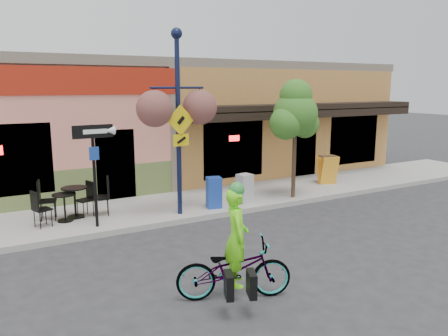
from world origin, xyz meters
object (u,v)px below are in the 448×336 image
object	(u,v)px
one_way_sign	(95,177)
newspaper_box_grey	(245,189)
bicycle	(234,269)
newspaper_box_blue	(214,192)
cyclist_rider	(236,251)
street_tree	(295,139)
lamp_post	(178,124)
building	(159,119)

from	to	relation	value
one_way_sign	newspaper_box_grey	world-z (taller)	one_way_sign
bicycle	newspaper_box_blue	xyz separation A→B (m)	(2.12, 4.72, 0.08)
cyclist_rider	street_tree	size ratio (longest dim) A/B	0.46
newspaper_box_blue	newspaper_box_grey	world-z (taller)	newspaper_box_blue
bicycle	cyclist_rider	size ratio (longest dim) A/B	1.17
cyclist_rider	lamp_post	size ratio (longest dim) A/B	0.34
building	newspaper_box_grey	xyz separation A→B (m)	(0.21, -6.43, -1.66)
bicycle	lamp_post	xyz separation A→B (m)	(1.02, 4.65, 2.09)
building	lamp_post	distance (m)	6.81
lamp_post	newspaper_box_grey	size ratio (longest dim) A/B	5.64
building	street_tree	world-z (taller)	building
building	one_way_sign	bearing A→B (deg)	-122.66
building	bicycle	world-z (taller)	building
building	bicycle	size ratio (longest dim) A/B	9.19
cyclist_rider	street_tree	world-z (taller)	street_tree
one_way_sign	newspaper_box_grey	size ratio (longest dim) A/B	2.91
building	newspaper_box_blue	xyz separation A→B (m)	(-0.85, -6.45, -1.65)
bicycle	one_way_sign	bearing A→B (deg)	36.60
street_tree	newspaper_box_grey	bearing A→B (deg)	174.39
newspaper_box_blue	bicycle	bearing A→B (deg)	-100.55
newspaper_box_grey	building	bearing A→B (deg)	83.38
cyclist_rider	building	bearing A→B (deg)	7.09
bicycle	newspaper_box_grey	xyz separation A→B (m)	(3.17, 4.74, 0.07)
cyclist_rider	lamp_post	world-z (taller)	lamp_post
newspaper_box_grey	street_tree	distance (m)	2.22
one_way_sign	newspaper_box_grey	xyz separation A→B (m)	(4.40, 0.11, -0.83)
lamp_post	cyclist_rider	bearing A→B (deg)	-108.24
lamp_post	bicycle	bearing A→B (deg)	-108.83
street_tree	building	bearing A→B (deg)	106.10
bicycle	street_tree	distance (m)	6.84
building	street_tree	xyz separation A→B (m)	(1.90, -6.60, -0.25)
one_way_sign	newspaper_box_blue	xyz separation A→B (m)	(3.35, 0.09, -0.82)
one_way_sign	newspaper_box_blue	bearing A→B (deg)	-2.12
lamp_post	newspaper_box_blue	world-z (taller)	lamp_post
lamp_post	street_tree	size ratio (longest dim) A/B	1.33
building	newspaper_box_blue	distance (m)	6.71
one_way_sign	street_tree	xyz separation A→B (m)	(6.10, -0.05, 0.58)
bicycle	lamp_post	bearing A→B (deg)	9.29
building	bicycle	distance (m)	11.69
newspaper_box_blue	one_way_sign	bearing A→B (deg)	-164.81
cyclist_rider	newspaper_box_blue	bearing A→B (deg)	-1.96
newspaper_box_grey	street_tree	xyz separation A→B (m)	(1.70, -0.17, 1.42)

